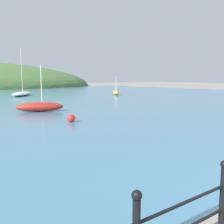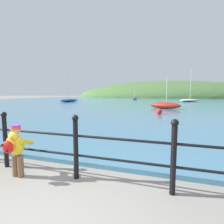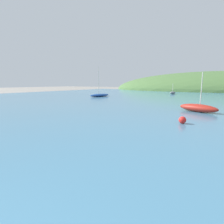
# 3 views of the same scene
# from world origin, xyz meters

# --- Properties ---
(boat_white_sailboat) EXTENTS (1.61, 2.41, 2.48)m
(boat_white_sailboat) POSITION_xyz_m (15.64, 27.27, 0.41)
(boat_white_sailboat) COLOR gold
(boat_white_sailboat) RESTS_ON water
(boat_far_left) EXTENTS (4.33, 4.82, 5.87)m
(boat_far_left) POSITION_xyz_m (5.01, 32.92, 0.37)
(boat_far_left) COLOR silver
(boat_far_left) RESTS_ON water
(boat_twin_mast) EXTENTS (3.26, 2.05, 3.15)m
(boat_twin_mast) POSITION_xyz_m (1.11, 16.66, 0.43)
(boat_twin_mast) COLOR maroon
(boat_twin_mast) RESTS_ON water
(mooring_buoy) EXTENTS (0.41, 0.41, 0.41)m
(mooring_buoy) POSITION_xyz_m (0.84, 11.56, 0.31)
(mooring_buoy) COLOR red
(mooring_buoy) RESTS_ON water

